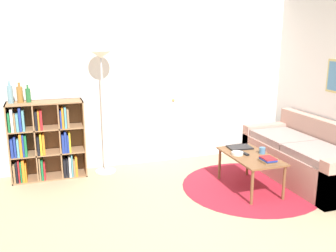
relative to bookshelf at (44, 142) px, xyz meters
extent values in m
plane|color=tan|center=(1.57, -2.36, -0.52)|extent=(14.00, 14.00, 0.00)
cube|color=silver|center=(1.57, 0.22, 0.78)|extent=(7.46, 0.05, 2.60)
cube|color=white|center=(1.62, 0.18, 0.49)|extent=(0.87, 0.02, 2.00)
sphere|color=tan|center=(1.92, 0.16, 0.45)|extent=(0.04, 0.04, 0.04)
cube|color=silver|center=(3.83, -1.08, 0.78)|extent=(0.05, 5.55, 2.60)
cylinder|color=maroon|center=(2.53, -1.18, -0.51)|extent=(1.79, 1.79, 0.01)
cube|color=#936B47|center=(-0.43, 0.00, 0.02)|extent=(0.02, 0.34, 1.07)
cube|color=#936B47|center=(0.54, 0.00, 0.02)|extent=(0.02, 0.34, 1.07)
cube|color=#936B47|center=(0.05, 0.00, 0.55)|extent=(0.99, 0.34, 0.02)
cube|color=#936B47|center=(0.05, 0.00, -0.51)|extent=(0.99, 0.34, 0.02)
cube|color=#936B47|center=(0.05, 0.16, 0.02)|extent=(0.99, 0.02, 1.07)
cube|color=#936B47|center=(-0.11, 0.00, 0.02)|extent=(0.02, 0.32, 1.03)
cube|color=#936B47|center=(0.21, 0.00, 0.02)|extent=(0.02, 0.32, 1.03)
cube|color=#936B47|center=(0.05, 0.00, -0.15)|extent=(0.95, 0.32, 0.02)
cube|color=#936B47|center=(0.05, 0.00, 0.19)|extent=(0.95, 0.32, 0.02)
cube|color=olive|center=(-0.40, -0.03, -0.37)|extent=(0.03, 0.26, 0.25)
cube|color=black|center=(-0.37, -0.06, -0.36)|extent=(0.02, 0.20, 0.28)
cube|color=#B21E23|center=(-0.34, -0.04, -0.35)|extent=(0.02, 0.23, 0.30)
cube|color=#196B38|center=(-0.32, -0.05, -0.36)|extent=(0.02, 0.23, 0.28)
cube|color=orange|center=(-0.29, -0.06, -0.35)|extent=(0.03, 0.21, 0.30)
cube|color=orange|center=(-0.26, -0.05, -0.38)|extent=(0.02, 0.23, 0.24)
cube|color=olive|center=(-0.08, -0.04, -0.34)|extent=(0.02, 0.24, 0.31)
cube|color=#196B38|center=(-0.05, -0.04, -0.36)|extent=(0.03, 0.25, 0.27)
cube|color=#B21E23|center=(-0.02, -0.06, -0.38)|extent=(0.02, 0.19, 0.24)
cube|color=black|center=(0.24, -0.04, -0.37)|extent=(0.03, 0.24, 0.25)
cube|color=black|center=(0.28, -0.07, -0.37)|extent=(0.03, 0.19, 0.25)
cube|color=silver|center=(0.31, -0.05, -0.36)|extent=(0.03, 0.22, 0.27)
cube|color=teal|center=(0.34, -0.04, -0.34)|extent=(0.02, 0.24, 0.31)
cube|color=olive|center=(0.37, -0.06, -0.38)|extent=(0.02, 0.20, 0.23)
cube|color=orange|center=(0.40, -0.05, -0.36)|extent=(0.03, 0.21, 0.28)
cube|color=navy|center=(-0.40, -0.06, -0.02)|extent=(0.03, 0.21, 0.24)
cube|color=navy|center=(-0.36, -0.05, -0.01)|extent=(0.03, 0.23, 0.27)
cube|color=teal|center=(-0.32, -0.06, -0.02)|extent=(0.03, 0.21, 0.24)
cube|color=orange|center=(-0.29, -0.06, 0.01)|extent=(0.03, 0.20, 0.30)
cube|color=navy|center=(-0.26, -0.05, 0.00)|extent=(0.02, 0.22, 0.29)
cube|color=#196B38|center=(-0.23, -0.06, 0.00)|extent=(0.03, 0.20, 0.28)
cube|color=black|center=(-0.07, -0.06, -0.02)|extent=(0.03, 0.20, 0.25)
cube|color=gold|center=(-0.04, -0.05, 0.00)|extent=(0.02, 0.22, 0.28)
cube|color=orange|center=(0.00, -0.04, -0.01)|extent=(0.03, 0.25, 0.27)
cube|color=navy|center=(0.24, -0.05, -0.02)|extent=(0.03, 0.22, 0.25)
cube|color=navy|center=(0.28, -0.05, 0.00)|extent=(0.03, 0.22, 0.29)
cube|color=navy|center=(0.31, -0.05, -0.03)|extent=(0.02, 0.23, 0.24)
cube|color=gold|center=(0.33, -0.05, -0.01)|extent=(0.02, 0.22, 0.27)
cube|color=#196B38|center=(-0.40, -0.04, 0.32)|extent=(0.03, 0.24, 0.25)
cube|color=silver|center=(-0.37, -0.04, 0.35)|extent=(0.03, 0.25, 0.30)
cube|color=olive|center=(-0.33, -0.06, 0.32)|extent=(0.02, 0.21, 0.24)
cube|color=teal|center=(-0.30, -0.05, 0.32)|extent=(0.03, 0.23, 0.24)
cube|color=navy|center=(-0.27, -0.04, 0.35)|extent=(0.03, 0.25, 0.31)
cube|color=teal|center=(-0.23, -0.05, 0.34)|extent=(0.03, 0.22, 0.27)
cube|color=black|center=(-0.07, -0.04, 0.32)|extent=(0.03, 0.25, 0.24)
cube|color=orange|center=(-0.04, -0.06, 0.32)|extent=(0.02, 0.20, 0.25)
cube|color=#B21E23|center=(-0.01, -0.07, 0.33)|extent=(0.03, 0.19, 0.25)
cube|color=navy|center=(0.24, -0.05, 0.32)|extent=(0.02, 0.22, 0.24)
cube|color=orange|center=(0.26, -0.05, 0.34)|extent=(0.03, 0.23, 0.27)
cube|color=teal|center=(0.30, -0.04, 0.34)|extent=(0.03, 0.24, 0.28)
cube|color=olive|center=(0.33, -0.06, 0.33)|extent=(0.03, 0.20, 0.25)
cylinder|color=#B7B7BC|center=(0.82, -0.03, -0.51)|extent=(0.30, 0.30, 0.01)
cylinder|color=#B7B7BC|center=(0.82, -0.03, 0.35)|extent=(0.02, 0.02, 1.62)
cone|color=white|center=(0.82, -0.03, 1.16)|extent=(0.31, 0.31, 0.10)
cube|color=tan|center=(3.36, -1.14, -0.30)|extent=(0.84, 1.88, 0.44)
cube|color=tan|center=(3.70, -1.14, -0.12)|extent=(0.16, 1.88, 0.79)
cube|color=tan|center=(3.36, -0.28, -0.23)|extent=(0.84, 0.16, 0.58)
cube|color=gray|center=(3.28, -1.53, -0.03)|extent=(0.64, 0.76, 0.10)
cube|color=gray|center=(3.28, -0.75, -0.03)|extent=(0.64, 0.76, 0.10)
cube|color=brown|center=(2.48, -1.22, -0.07)|extent=(0.51, 0.93, 0.02)
cylinder|color=brown|center=(2.26, -1.65, -0.30)|extent=(0.04, 0.04, 0.43)
cylinder|color=brown|center=(2.26, -0.80, -0.30)|extent=(0.04, 0.04, 0.43)
cylinder|color=brown|center=(2.70, -1.65, -0.30)|extent=(0.04, 0.04, 0.43)
cylinder|color=brown|center=(2.70, -0.80, -0.30)|extent=(0.04, 0.04, 0.43)
cube|color=black|center=(2.50, -0.90, -0.05)|extent=(0.33, 0.24, 0.02)
cylinder|color=silver|center=(2.33, -1.15, -0.04)|extent=(0.15, 0.15, 0.04)
cube|color=olive|center=(2.53, -1.52, -0.05)|extent=(0.14, 0.18, 0.03)
cube|color=navy|center=(2.54, -1.53, -0.03)|extent=(0.14, 0.18, 0.02)
cube|color=#B21E23|center=(2.54, -1.53, -0.01)|extent=(0.14, 0.18, 0.01)
cylinder|color=teal|center=(2.66, -1.21, -0.02)|extent=(0.08, 0.08, 0.08)
cube|color=black|center=(2.42, -1.15, -0.05)|extent=(0.06, 0.18, 0.02)
cylinder|color=#6B93A3|center=(-0.36, 0.01, 0.67)|extent=(0.07, 0.07, 0.23)
cylinder|color=#6B93A3|center=(-0.36, 0.01, 0.82)|extent=(0.03, 0.03, 0.06)
cylinder|color=olive|center=(-0.25, 0.03, 0.66)|extent=(0.08, 0.08, 0.21)
cylinder|color=olive|center=(-0.25, 0.03, 0.79)|extent=(0.03, 0.03, 0.05)
cylinder|color=#236633|center=(-0.15, 0.02, 0.65)|extent=(0.06, 0.06, 0.18)
cylinder|color=#236633|center=(-0.15, 0.02, 0.76)|extent=(0.02, 0.02, 0.05)
camera|label=1|loc=(0.06, -5.17, 1.44)|focal=40.00mm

